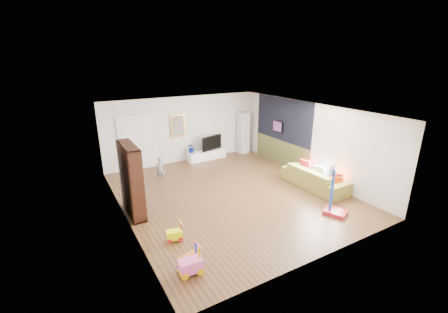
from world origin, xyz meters
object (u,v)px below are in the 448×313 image
media_console (207,155)px  bookshelf (131,180)px  sofa (315,178)px  basketball_hoop (338,190)px

media_console → bookshelf: bookshelf is taller
bookshelf → sofa: bookshelf is taller
media_console → sofa: 4.77m
sofa → basketball_hoop: 1.87m
bookshelf → basketball_hoop: size_ratio=1.39×
bookshelf → sofa: 5.87m
media_console → basketball_hoop: (0.99, -6.02, 0.52)m
media_console → sofa: bearing=-70.6°
sofa → media_console: bearing=21.4°
bookshelf → sofa: size_ratio=0.86×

